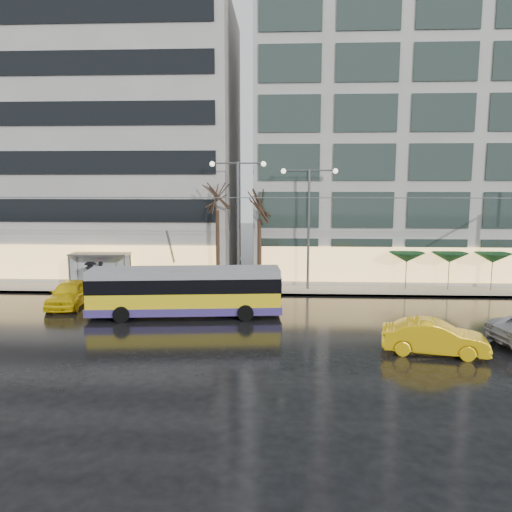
# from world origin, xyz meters

# --- Properties ---
(ground) EXTENTS (140.00, 140.00, 0.00)m
(ground) POSITION_xyz_m (0.00, 0.00, 0.00)
(ground) COLOR black
(ground) RESTS_ON ground
(sidewalk) EXTENTS (80.00, 10.00, 0.15)m
(sidewalk) POSITION_xyz_m (2.00, 14.00, 0.07)
(sidewalk) COLOR gray
(sidewalk) RESTS_ON ground
(kerb) EXTENTS (80.00, 0.10, 0.15)m
(kerb) POSITION_xyz_m (2.00, 9.05, 0.07)
(kerb) COLOR slate
(kerb) RESTS_ON ground
(building_left) EXTENTS (34.00, 14.00, 22.00)m
(building_left) POSITION_xyz_m (-16.00, 19.00, 11.15)
(building_left) COLOR #9D9B96
(building_left) RESTS_ON sidewalk
(building_right) EXTENTS (32.00, 14.00, 25.00)m
(building_right) POSITION_xyz_m (19.00, 19.00, 12.65)
(building_right) COLOR #9D9B96
(building_right) RESTS_ON sidewalk
(trolleybus) EXTENTS (11.17, 4.59, 5.10)m
(trolleybus) POSITION_xyz_m (-0.48, 3.50, 1.38)
(trolleybus) COLOR yellow
(trolleybus) RESTS_ON ground
(catenary) EXTENTS (42.24, 5.12, 7.00)m
(catenary) POSITION_xyz_m (1.00, 7.94, 4.25)
(catenary) COLOR #595B60
(catenary) RESTS_ON ground
(bus_shelter) EXTENTS (4.20, 1.60, 2.51)m
(bus_shelter) POSITION_xyz_m (-8.38, 10.69, 1.96)
(bus_shelter) COLOR #595B60
(bus_shelter) RESTS_ON sidewalk
(street_lamp_near) EXTENTS (3.96, 0.36, 9.03)m
(street_lamp_near) POSITION_xyz_m (2.00, 10.80, 5.99)
(street_lamp_near) COLOR #595B60
(street_lamp_near) RESTS_ON sidewalk
(street_lamp_far) EXTENTS (3.96, 0.36, 8.53)m
(street_lamp_far) POSITION_xyz_m (7.00, 10.80, 5.71)
(street_lamp_far) COLOR #595B60
(street_lamp_far) RESTS_ON sidewalk
(tree_a) EXTENTS (3.20, 3.20, 8.40)m
(tree_a) POSITION_xyz_m (0.50, 11.00, 7.09)
(tree_a) COLOR black
(tree_a) RESTS_ON sidewalk
(tree_b) EXTENTS (3.20, 3.20, 7.70)m
(tree_b) POSITION_xyz_m (3.50, 11.20, 6.40)
(tree_b) COLOR black
(tree_b) RESTS_ON sidewalk
(parasol_a) EXTENTS (2.50, 2.50, 2.65)m
(parasol_a) POSITION_xyz_m (14.00, 11.00, 2.45)
(parasol_a) COLOR #595B60
(parasol_a) RESTS_ON sidewalk
(parasol_b) EXTENTS (2.50, 2.50, 2.65)m
(parasol_b) POSITION_xyz_m (17.00, 11.00, 2.45)
(parasol_b) COLOR #595B60
(parasol_b) RESTS_ON sidewalk
(parasol_c) EXTENTS (2.50, 2.50, 2.65)m
(parasol_c) POSITION_xyz_m (20.00, 11.00, 2.45)
(parasol_c) COLOR #595B60
(parasol_c) RESTS_ON sidewalk
(taxi_a) EXTENTS (2.31, 4.92, 1.63)m
(taxi_a) POSITION_xyz_m (-8.21, 5.55, 0.81)
(taxi_a) COLOR yellow
(taxi_a) RESTS_ON ground
(taxi_b) EXTENTS (4.86, 2.49, 1.53)m
(taxi_b) POSITION_xyz_m (12.01, -2.32, 0.76)
(taxi_b) COLOR yellow
(taxi_b) RESTS_ON ground
(pedestrian_a) EXTENTS (1.14, 1.16, 2.19)m
(pedestrian_a) POSITION_xyz_m (-7.98, 10.55, 1.56)
(pedestrian_a) COLOR black
(pedestrian_a) RESTS_ON sidewalk
(pedestrian_b) EXTENTS (0.89, 0.79, 1.52)m
(pedestrian_b) POSITION_xyz_m (-4.49, 9.75, 0.91)
(pedestrian_b) COLOR black
(pedestrian_b) RESTS_ON sidewalk
(pedestrian_c) EXTENTS (1.26, 0.88, 2.11)m
(pedestrian_c) POSITION_xyz_m (-8.31, 9.40, 1.28)
(pedestrian_c) COLOR black
(pedestrian_c) RESTS_ON sidewalk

